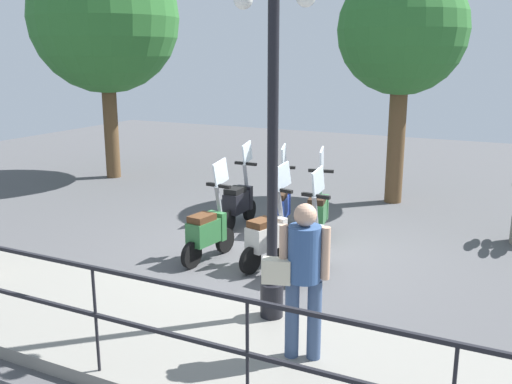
{
  "coord_description": "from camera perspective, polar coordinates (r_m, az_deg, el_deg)",
  "views": [
    {
      "loc": [
        -7.93,
        -3.53,
        3.11
      ],
      "look_at": [
        0.2,
        0.5,
        0.9
      ],
      "focal_mm": 40.0,
      "sensor_mm": 36.0,
      "label": 1
    }
  ],
  "objects": [
    {
      "name": "scooter_near_0",
      "position": [
        8.14,
        5.01,
        -5.2
      ],
      "size": [
        1.23,
        0.44,
        1.54
      ],
      "rotation": [
        0.0,
        0.0,
        -0.11
      ],
      "color": "black",
      "rests_on": "ground_plane"
    },
    {
      "name": "tree_distant",
      "position": [
        12.25,
        14.44,
        15.27
      ],
      "size": [
        2.62,
        2.62,
        4.89
      ],
      "color": "brown",
      "rests_on": "ground_plane"
    },
    {
      "name": "scooter_far_1",
      "position": [
        10.09,
        2.38,
        -1.41
      ],
      "size": [
        1.22,
        0.5,
        1.54
      ],
      "rotation": [
        0.0,
        0.0,
        0.22
      ],
      "color": "black",
      "rests_on": "ground_plane"
    },
    {
      "name": "scooter_near_2",
      "position": [
        8.76,
        -4.81,
        -3.82
      ],
      "size": [
        1.23,
        0.44,
        1.54
      ],
      "rotation": [
        0.0,
        0.0,
        -0.13
      ],
      "color": "black",
      "rests_on": "ground_plane"
    },
    {
      "name": "scooter_far_0",
      "position": [
        9.82,
        6.2,
        -1.91
      ],
      "size": [
        1.22,
        0.5,
        1.54
      ],
      "rotation": [
        0.0,
        0.0,
        0.21
      ],
      "color": "black",
      "rests_on": "ground_plane"
    },
    {
      "name": "scooter_far_2",
      "position": [
        10.44,
        -1.72,
        -0.89
      ],
      "size": [
        1.23,
        0.44,
        1.54
      ],
      "rotation": [
        0.0,
        0.0,
        -0.0
      ],
      "color": "black",
      "rests_on": "ground_plane"
    },
    {
      "name": "scooter_near_1",
      "position": [
        8.48,
        1.23,
        -4.36
      ],
      "size": [
        1.21,
        0.52,
        1.54
      ],
      "rotation": [
        0.0,
        0.0,
        -0.25
      ],
      "color": "black",
      "rests_on": "ground_plane"
    },
    {
      "name": "fence_railing",
      "position": [
        5.59,
        -15.87,
        -10.11
      ],
      "size": [
        0.04,
        16.03,
        1.07
      ],
      "color": "black",
      "rests_on": "promenade_walkway"
    },
    {
      "name": "promenade_walkway",
      "position": [
        6.67,
        -9.23,
        -13.57
      ],
      "size": [
        2.2,
        20.0,
        0.15
      ],
      "color": "gray",
      "rests_on": "ground_plane"
    },
    {
      "name": "lamp_post_near",
      "position": [
        6.2,
        1.67,
        2.59
      ],
      "size": [
        0.26,
        0.9,
        4.01
      ],
      "color": "black",
      "rests_on": "promenade_walkway"
    },
    {
      "name": "pedestrian_with_bag",
      "position": [
        5.57,
        4.61,
        -7.76
      ],
      "size": [
        0.43,
        0.63,
        1.59
      ],
      "rotation": [
        0.0,
        0.0,
        0.28
      ],
      "color": "#384C70",
      "rests_on": "promenade_walkway"
    },
    {
      "name": "ground_plane",
      "position": [
        9.22,
        2.25,
        -6.03
      ],
      "size": [
        28.0,
        28.0,
        0.0
      ],
      "primitive_type": "plane",
      "color": "#4C4C4F"
    },
    {
      "name": "tree_large",
      "position": [
        14.91,
        -14.91,
        16.41
      ],
      "size": [
        3.62,
        3.62,
        5.76
      ],
      "color": "brown",
      "rests_on": "ground_plane"
    }
  ]
}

